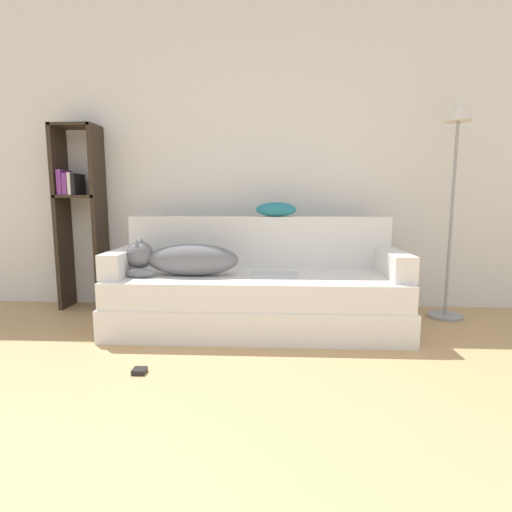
{
  "coord_description": "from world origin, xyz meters",
  "views": [
    {
      "loc": [
        0.24,
        -0.58,
        0.97
      ],
      "look_at": [
        0.1,
        2.21,
        0.56
      ],
      "focal_mm": 28.0,
      "sensor_mm": 36.0,
      "label": 1
    }
  ],
  "objects": [
    {
      "name": "power_adapter",
      "position": [
        -0.52,
        1.49,
        0.01
      ],
      "size": [
        0.07,
        0.07,
        0.03
      ],
      "color": "black",
      "rests_on": "ground_plane"
    },
    {
      "name": "floor_lamp",
      "position": [
        1.63,
        2.66,
        1.27
      ],
      "size": [
        0.28,
        0.28,
        1.71
      ],
      "color": "gray",
      "rests_on": "ground_plane"
    },
    {
      "name": "couch_arm_right",
      "position": [
        1.09,
        2.3,
        0.5
      ],
      "size": [
        0.15,
        0.62,
        0.18
      ],
      "color": "silver",
      "rests_on": "couch"
    },
    {
      "name": "couch",
      "position": [
        0.1,
        2.31,
        0.2
      ],
      "size": [
        2.13,
        0.81,
        0.41
      ],
      "color": "silver",
      "rests_on": "ground_plane"
    },
    {
      "name": "throw_pillow",
      "position": [
        0.24,
        2.63,
        0.88
      ],
      "size": [
        0.32,
        0.15,
        0.11
      ],
      "color": "teal",
      "rests_on": "couch_backrest"
    },
    {
      "name": "dog",
      "position": [
        -0.44,
        2.24,
        0.53
      ],
      "size": [
        0.82,
        0.25,
        0.27
      ],
      "color": "slate",
      "rests_on": "couch"
    },
    {
      "name": "couch_arm_left",
      "position": [
        -0.89,
        2.3,
        0.5
      ],
      "size": [
        0.15,
        0.62,
        0.18
      ],
      "color": "silver",
      "rests_on": "couch"
    },
    {
      "name": "bookshelf",
      "position": [
        -1.48,
        2.83,
        0.89
      ],
      "size": [
        0.37,
        0.26,
        1.59
      ],
      "color": "#2D2319",
      "rests_on": "ground_plane"
    },
    {
      "name": "wall_back",
      "position": [
        0.0,
        3.02,
        1.35
      ],
      "size": [
        6.88,
        0.06,
        2.7
      ],
      "color": "silver",
      "rests_on": "ground_plane"
    },
    {
      "name": "laptop",
      "position": [
        0.24,
        2.26,
        0.42
      ],
      "size": [
        0.33,
        0.21,
        0.02
      ],
      "rotation": [
        0.0,
        0.0,
        -0.01
      ],
      "color": "#B7B7BC",
      "rests_on": "couch"
    },
    {
      "name": "couch_backrest",
      "position": [
        0.1,
        2.64,
        0.62
      ],
      "size": [
        2.09,
        0.15,
        0.41
      ],
      "color": "silver",
      "rests_on": "couch"
    }
  ]
}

